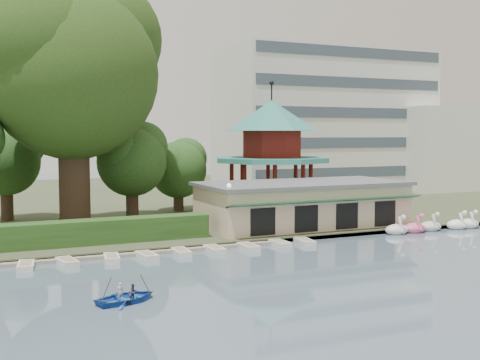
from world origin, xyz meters
TOP-DOWN VIEW (x-y plane):
  - ground_plane at (0.00, 0.00)m, footprint 220.00×220.00m
  - shore at (0.00, 52.00)m, footprint 220.00×70.00m
  - embankment at (0.00, 17.30)m, footprint 220.00×0.60m
  - dock at (-12.00, 17.20)m, footprint 34.00×1.60m
  - boathouse at (10.00, 21.97)m, footprint 18.60×9.39m
  - pavilion at (12.00, 32.00)m, footprint 12.40×12.40m
  - office_building at (32.67, 49.00)m, footprint 38.00×18.00m
  - hedge at (-15.00, 20.50)m, footprint 30.00×2.00m
  - lamp_post at (1.50, 19.00)m, footprint 0.36×0.36m
  - big_tree at (-8.80, 28.23)m, footprint 15.91×14.82m
  - small_trees at (-12.68, 31.57)m, footprint 39.42×16.42m
  - moored_rowboats at (-10.14, 15.81)m, footprint 34.95×2.74m
  - rowboat_with_passengers at (-10.06, 5.46)m, footprint 5.35×4.48m

SIDE VIEW (x-z plane):
  - ground_plane at x=0.00m, z-range 0.00..0.00m
  - dock at x=-12.00m, z-range 0.00..0.24m
  - embankment at x=0.00m, z-range 0.00..0.30m
  - moored_rowboats at x=-10.14m, z-range 0.00..0.36m
  - shore at x=0.00m, z-range 0.00..0.40m
  - rowboat_with_passengers at x=-10.06m, z-range -0.53..1.48m
  - hedge at x=-15.00m, z-range 0.40..2.20m
  - boathouse at x=10.00m, z-range 0.42..4.32m
  - lamp_post at x=1.50m, z-range 1.20..5.48m
  - small_trees at x=-12.68m, z-range 1.09..11.24m
  - pavilion at x=12.00m, z-range 0.73..14.23m
  - office_building at x=32.67m, z-range -0.27..19.73m
  - big_tree at x=-8.80m, z-range 3.70..25.75m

